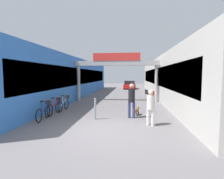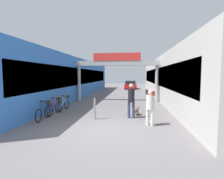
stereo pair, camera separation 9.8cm
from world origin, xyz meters
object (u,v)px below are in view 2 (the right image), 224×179
bicycle_blue_nearest (44,111)px  pedestrian_companion (150,106)px  bollard_post_metal (95,109)px  cafe_chair_red_nearer (153,95)px  bicycle_silver_third (64,103)px  dog_on_leash (136,110)px  parked_car_red (131,85)px  cafe_chair_black_farther (148,93)px  bicycle_red_second (55,106)px  pedestrian_with_dog (131,98)px

bicycle_blue_nearest → pedestrian_companion: bearing=-5.4°
bollard_post_metal → cafe_chair_red_nearer: 7.45m
bicycle_silver_third → dog_on_leash: bearing=-11.1°
bicycle_blue_nearest → parked_car_red: parked_car_red is taller
cafe_chair_red_nearer → pedestrian_companion: bearing=-97.4°
bicycle_silver_third → parked_car_red: (4.06, 18.11, 0.21)m
cafe_chair_black_farther → parked_car_red: size_ratio=0.22×
bicycle_blue_nearest → bollard_post_metal: bollard_post_metal is taller
cafe_chair_red_nearer → cafe_chair_black_farther: bearing=100.7°
pedestrian_companion → bollard_post_metal: pedestrian_companion is taller
bicycle_blue_nearest → cafe_chair_black_farther: 10.20m
pedestrian_companion → bicycle_red_second: size_ratio=0.93×
bicycle_red_second → bollard_post_metal: bollard_post_metal is taller
pedestrian_with_dog → bicycle_blue_nearest: (-4.38, -0.80, -0.60)m
bollard_post_metal → cafe_chair_red_nearer: size_ratio=1.22×
pedestrian_companion → bicycle_red_second: (-5.21, 1.73, -0.46)m
pedestrian_companion → bicycle_red_second: 5.51m
bicycle_blue_nearest → pedestrian_with_dog: bearing=10.3°
pedestrian_companion → cafe_chair_red_nearer: bearing=82.6°
pedestrian_with_dog → bicycle_red_second: (-4.37, 0.44, -0.60)m
bicycle_blue_nearest → cafe_chair_red_nearer: size_ratio=1.90×
dog_on_leash → cafe_chair_red_nearer: cafe_chair_red_nearer is taller
dog_on_leash → bicycle_red_second: bearing=-176.9°
pedestrian_with_dog → cafe_chair_red_nearer: bearing=73.6°
bicycle_red_second → bollard_post_metal: 2.71m
bicycle_red_second → parked_car_red: 19.70m
bicycle_red_second → bicycle_silver_third: 1.15m
pedestrian_companion → cafe_chair_black_farther: size_ratio=1.77×
bicycle_silver_third → parked_car_red: size_ratio=0.41×
bicycle_silver_third → cafe_chair_black_farther: size_ratio=1.90×
parked_car_red → bicycle_red_second: bearing=-102.2°
pedestrian_companion → dog_on_leash: 2.14m
cafe_chair_black_farther → bicycle_silver_third: bearing=-134.1°
pedestrian_with_dog → bicycle_red_second: 4.44m
bicycle_silver_third → cafe_chair_black_farther: bicycle_silver_third is taller
bicycle_silver_third → bicycle_red_second: bearing=-94.3°
bicycle_red_second → pedestrian_companion: bearing=-18.4°
bollard_post_metal → parked_car_red: 20.25m
dog_on_leash → bollard_post_metal: (-2.12, -1.18, 0.27)m
cafe_chair_red_nearer → bollard_post_metal: bearing=-119.0°
pedestrian_with_dog → bollard_post_metal: size_ratio=1.66×
bicycle_red_second → cafe_chair_black_farther: bearing=50.5°
bicycle_blue_nearest → bicycle_silver_third: bearing=87.8°
cafe_chair_red_nearer → cafe_chair_black_farther: same height
bollard_post_metal → cafe_chair_black_farther: size_ratio=1.22×
bollard_post_metal → parked_car_red: size_ratio=0.27×
cafe_chair_black_farther → parked_car_red: bearing=98.0°
bicycle_silver_third → bollard_post_metal: bollard_post_metal is taller
cafe_chair_black_farther → cafe_chair_red_nearer: bearing=-79.3°
cafe_chair_black_farther → pedestrian_with_dog: bearing=-101.2°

